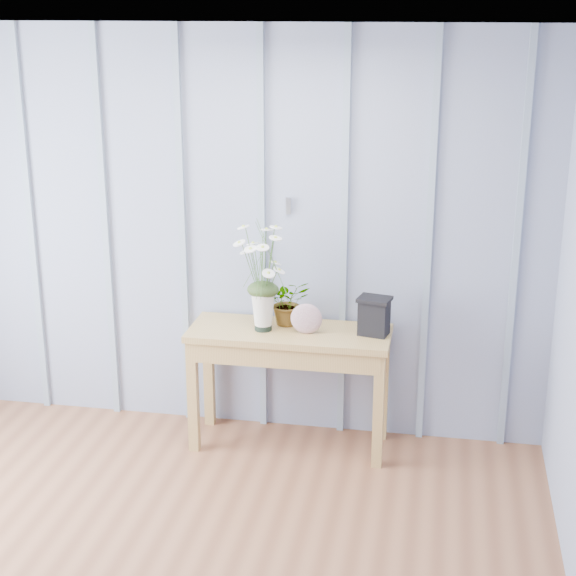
% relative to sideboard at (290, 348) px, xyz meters
% --- Properties ---
extents(room_shell, '(4.00, 4.50, 2.50)m').
position_rel_sideboard_xyz_m(room_shell, '(-0.46, -1.08, 1.35)').
color(room_shell, '#8B93AF').
rests_on(room_shell, ground).
extents(sideboard, '(1.20, 0.45, 0.75)m').
position_rel_sideboard_xyz_m(sideboard, '(0.00, 0.00, 0.00)').
color(sideboard, '#AA8648').
rests_on(sideboard, ground).
extents(daisy_vase, '(0.46, 0.35, 0.65)m').
position_rel_sideboard_xyz_m(daisy_vase, '(-0.15, -0.02, 0.52)').
color(daisy_vase, black).
rests_on(daisy_vase, sideboard).
extents(spider_plant, '(0.32, 0.31, 0.28)m').
position_rel_sideboard_xyz_m(spider_plant, '(-0.03, 0.11, 0.26)').
color(spider_plant, '#253918').
rests_on(spider_plant, sideboard).
extents(felt_disc_vessel, '(0.19, 0.06, 0.19)m').
position_rel_sideboard_xyz_m(felt_disc_vessel, '(0.11, -0.04, 0.21)').
color(felt_disc_vessel, '#824260').
rests_on(felt_disc_vessel, sideboard).
extents(carved_box, '(0.21, 0.18, 0.23)m').
position_rel_sideboard_xyz_m(carved_box, '(0.50, 0.02, 0.23)').
color(carved_box, black).
rests_on(carved_box, sideboard).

